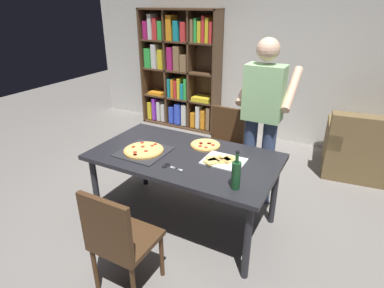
# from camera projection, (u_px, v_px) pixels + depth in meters

# --- Properties ---
(ground_plane) EXTENTS (12.00, 12.00, 0.00)m
(ground_plane) POSITION_uv_depth(u_px,v_px,m) (185.00, 220.00, 3.23)
(ground_plane) COLOR gray
(back_wall) EXTENTS (6.40, 0.10, 2.80)m
(back_wall) POSITION_uv_depth(u_px,v_px,m) (269.00, 48.00, 4.74)
(back_wall) COLOR silver
(back_wall) RESTS_ON ground_plane
(dining_table) EXTENTS (1.71, 0.96, 0.75)m
(dining_table) POSITION_uv_depth(u_px,v_px,m) (184.00, 162.00, 2.95)
(dining_table) COLOR #232328
(dining_table) RESTS_ON ground_plane
(chair_near_camera) EXTENTS (0.42, 0.42, 0.90)m
(chair_near_camera) POSITION_uv_depth(u_px,v_px,m) (118.00, 238.00, 2.25)
(chair_near_camera) COLOR #472D19
(chair_near_camera) RESTS_ON ground_plane
(chair_far_side) EXTENTS (0.42, 0.42, 0.90)m
(chair_far_side) POSITION_uv_depth(u_px,v_px,m) (224.00, 141.00, 3.79)
(chair_far_side) COLOR #472D19
(chair_far_side) RESTS_ON ground_plane
(bookshelf) EXTENTS (1.40, 0.35, 1.95)m
(bookshelf) POSITION_uv_depth(u_px,v_px,m) (179.00, 71.00, 5.35)
(bookshelf) COLOR #513823
(bookshelf) RESTS_ON ground_plane
(person_serving_pizza) EXTENTS (0.55, 0.54, 1.75)m
(person_serving_pizza) POSITION_uv_depth(u_px,v_px,m) (262.00, 114.00, 3.20)
(person_serving_pizza) COLOR #38476B
(person_serving_pizza) RESTS_ON ground_plane
(pepperoni_pizza_on_tray) EXTENTS (0.43, 0.43, 0.04)m
(pepperoni_pizza_on_tray) POSITION_uv_depth(u_px,v_px,m) (144.00, 151.00, 2.97)
(pepperoni_pizza_on_tray) COLOR #2D2D33
(pepperoni_pizza_on_tray) RESTS_ON dining_table
(pizza_slices_on_towel) EXTENTS (0.36, 0.30, 0.03)m
(pizza_slices_on_towel) POSITION_uv_depth(u_px,v_px,m) (222.00, 160.00, 2.79)
(pizza_slices_on_towel) COLOR white
(pizza_slices_on_towel) RESTS_ON dining_table
(wine_bottle) EXTENTS (0.07, 0.07, 0.32)m
(wine_bottle) POSITION_uv_depth(u_px,v_px,m) (236.00, 174.00, 2.35)
(wine_bottle) COLOR #194723
(wine_bottle) RESTS_ON dining_table
(kitchen_scissors) EXTENTS (0.20, 0.09, 0.01)m
(kitchen_scissors) POSITION_uv_depth(u_px,v_px,m) (170.00, 167.00, 2.70)
(kitchen_scissors) COLOR silver
(kitchen_scissors) RESTS_ON dining_table
(second_pizza_plain) EXTENTS (0.29, 0.29, 0.03)m
(second_pizza_plain) POSITION_uv_depth(u_px,v_px,m) (205.00, 145.00, 3.09)
(second_pizza_plain) COLOR tan
(second_pizza_plain) RESTS_ON dining_table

